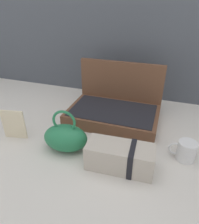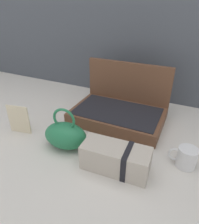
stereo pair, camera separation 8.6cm
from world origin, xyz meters
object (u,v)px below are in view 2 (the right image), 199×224
(open_suitcase, at_px, (119,108))
(info_card_left, at_px, (19,119))
(teal_pouch_handbag, at_px, (65,135))
(coffee_mug, at_px, (186,157))
(cream_toiletry_bag, at_px, (116,158))

(open_suitcase, bearing_deg, info_card_left, -139.63)
(open_suitcase, height_order, teal_pouch_handbag, open_suitcase)
(teal_pouch_handbag, height_order, info_card_left, teal_pouch_handbag)
(teal_pouch_handbag, bearing_deg, open_suitcase, 69.32)
(open_suitcase, distance_m, coffee_mug, 0.43)
(teal_pouch_handbag, relative_size, coffee_mug, 1.86)
(cream_toiletry_bag, bearing_deg, teal_pouch_handbag, 172.35)
(cream_toiletry_bag, relative_size, coffee_mug, 2.41)
(open_suitcase, bearing_deg, teal_pouch_handbag, -110.68)
(teal_pouch_handbag, bearing_deg, info_card_left, 179.94)
(cream_toiletry_bag, distance_m, info_card_left, 0.52)
(open_suitcase, xyz_separation_m, teal_pouch_handbag, (-0.13, -0.33, 0.00))
(open_suitcase, height_order, info_card_left, open_suitcase)
(open_suitcase, relative_size, coffee_mug, 4.31)
(open_suitcase, xyz_separation_m, cream_toiletry_bag, (0.13, -0.37, -0.01))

